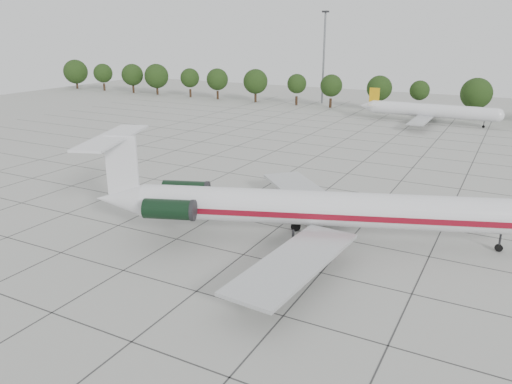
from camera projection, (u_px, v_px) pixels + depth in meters
ground at (279, 227)px, 55.05m from camera, size 260.00×260.00×0.00m
apron_joints at (327, 190)px, 67.62m from camera, size 170.00×170.00×0.02m
main_airliner at (302, 207)px, 50.29m from camera, size 43.74×33.18×10.57m
bg_airliner_c at (431, 111)px, 113.71m from camera, size 28.24×27.20×7.40m
tree_line at (379, 88)px, 129.65m from camera, size 249.86×8.44×10.22m
floodlight_mast at (324, 53)px, 141.09m from camera, size 1.60×1.60×25.45m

